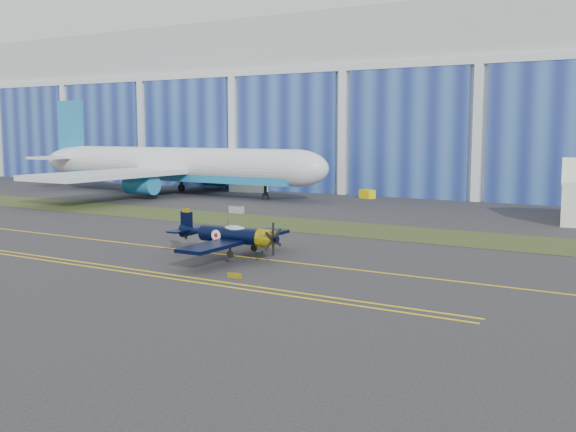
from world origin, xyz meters
The scene contains 14 objects.
ground centered at (0.00, 0.00, 0.00)m, with size 260.00×260.00×0.00m, color #312F33.
grass_median centered at (0.00, 14.00, 0.02)m, with size 260.00×10.00×0.02m, color #475128.
hangar centered at (0.00, 71.79, 14.96)m, with size 220.00×45.70×30.00m.
taxiway_centreline centered at (0.00, -5.00, 0.01)m, with size 200.00×0.20×0.02m, color yellow.
edge_line_near centered at (0.00, -14.50, 0.01)m, with size 80.00×0.20×0.02m, color yellow.
edge_line_far centered at (0.00, -13.50, 0.01)m, with size 80.00×0.20×0.02m, color yellow.
guard_board_right centered at (22.00, -12.00, 0.17)m, with size 1.20×0.15×0.35m, color yellow.
warbird centered at (17.54, -6.25, 1.95)m, with size 10.87×13.05×3.82m.
jetliner centered at (-23.60, 35.70, 10.94)m, with size 63.04×53.57×21.88m.
shipping_container centered at (-15.88, 45.19, 1.35)m, with size 6.25×2.50×2.71m, color silver.
tug centered at (6.25, 45.42, 0.67)m, with size 2.29×1.43×1.34m, color yellow.
cart centered at (-66.86, 44.31, 0.58)m, with size 1.95×1.17×1.17m, color white.
barrier_a centered at (-0.13, 19.34, 0.45)m, with size 2.00×0.60×0.90m, color gray.
barrier_b centered at (0.03, 19.17, 0.45)m, with size 2.00×0.60×0.90m, color gray.
Camera 1 is at (49.31, -50.08, 10.30)m, focal length 42.00 mm.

